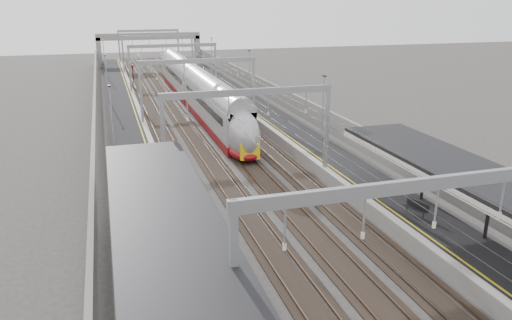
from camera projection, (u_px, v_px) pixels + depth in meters
platform_left at (126, 121)px, 56.89m from camera, size 4.00×120.00×1.00m
platform_right at (260, 112)px, 61.32m from camera, size 4.00×120.00×1.00m
tracks at (195, 120)px, 59.24m from camera, size 11.40×140.00×0.20m
overhead_line at (184, 62)px, 63.40m from camera, size 13.00×140.00×6.60m
canopy_left at (179, 262)px, 17.22m from camera, size 4.40×30.00×4.24m
overbridge at (149, 40)px, 107.71m from camera, size 22.00×2.20×6.90m
wall_left at (96, 114)px, 55.67m from camera, size 0.30×120.00×3.20m
wall_right at (284, 102)px, 61.87m from camera, size 0.30×120.00×3.20m
train at (199, 94)px, 64.03m from camera, size 2.79×50.85×4.41m
bench at (417, 206)px, 30.91m from camera, size 0.89×1.71×0.85m
signal_green at (133, 70)px, 84.37m from camera, size 0.32×0.32×3.48m
signal_red_near at (189, 73)px, 80.03m from camera, size 0.32×0.32×3.48m
signal_red_far at (203, 73)px, 80.17m from camera, size 0.32×0.32×3.48m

